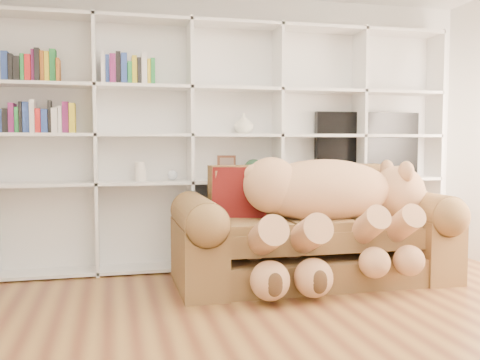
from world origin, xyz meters
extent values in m
plane|color=brown|center=(0.00, 0.00, 0.00)|extent=(5.00, 5.00, 0.00)
cube|color=white|center=(0.00, 2.50, 1.35)|extent=(5.00, 0.02, 2.70)
cube|color=white|center=(0.00, 2.46, 1.20)|extent=(4.40, 0.03, 2.40)
cube|color=white|center=(-1.32, 2.30, 1.20)|extent=(0.03, 0.35, 2.40)
cube|color=white|center=(-0.44, 2.30, 1.20)|extent=(0.03, 0.35, 2.40)
cube|color=white|center=(0.44, 2.30, 1.20)|extent=(0.03, 0.35, 2.40)
cube|color=white|center=(1.32, 2.30, 1.20)|extent=(0.03, 0.35, 2.40)
cube|color=white|center=(2.20, 2.30, 1.20)|extent=(0.03, 0.35, 2.40)
cube|color=white|center=(0.00, 2.30, 0.03)|extent=(4.40, 0.35, 0.03)
cube|color=white|center=(0.00, 2.30, 0.85)|extent=(4.40, 0.35, 0.03)
cube|color=white|center=(0.00, 2.30, 1.30)|extent=(4.40, 0.35, 0.03)
cube|color=white|center=(0.00, 2.30, 1.75)|extent=(4.40, 0.35, 0.03)
cube|color=white|center=(0.00, 2.30, 2.37)|extent=(4.40, 0.35, 0.03)
cube|color=brown|center=(0.55, 1.59, 0.12)|extent=(2.31, 0.93, 0.24)
cube|color=brown|center=(0.55, 1.57, 0.48)|extent=(1.72, 0.77, 0.33)
cube|color=brown|center=(0.55, 2.00, 0.71)|extent=(1.72, 0.22, 0.60)
cube|color=brown|center=(-0.48, 1.59, 0.30)|extent=(0.35, 1.04, 0.60)
cube|color=brown|center=(1.58, 1.59, 0.30)|extent=(0.35, 1.04, 0.60)
cylinder|color=brown|center=(-0.48, 1.59, 0.60)|extent=(0.35, 0.99, 0.35)
cylinder|color=brown|center=(1.58, 1.59, 0.60)|extent=(0.35, 0.99, 0.35)
ellipsoid|color=tan|center=(0.62, 1.53, 0.81)|extent=(1.26, 0.61, 0.55)
sphere|color=tan|center=(0.14, 1.53, 0.87)|extent=(0.48, 0.48, 0.48)
sphere|color=tan|center=(1.34, 1.53, 0.78)|extent=(0.48, 0.48, 0.48)
sphere|color=#D0B589|center=(1.53, 1.53, 0.71)|extent=(0.24, 0.24, 0.24)
sphere|color=#432C18|center=(1.62, 1.53, 0.70)|extent=(0.08, 0.08, 0.08)
ellipsoid|color=tan|center=(1.32, 1.36, 0.97)|extent=(0.11, 0.19, 0.19)
ellipsoid|color=tan|center=(1.32, 1.70, 0.97)|extent=(0.11, 0.19, 0.19)
sphere|color=tan|center=(-0.01, 1.53, 0.96)|extent=(0.16, 0.16, 0.16)
cylinder|color=tan|center=(0.84, 1.17, 0.52)|extent=(0.21, 0.58, 0.43)
cylinder|color=tan|center=(1.14, 1.17, 0.52)|extent=(0.21, 0.58, 0.43)
cylinder|color=tan|center=(-0.03, 1.17, 0.47)|extent=(0.24, 0.67, 0.49)
cylinder|color=tan|center=(0.32, 1.17, 0.47)|extent=(0.24, 0.67, 0.49)
sphere|color=tan|center=(0.84, 0.99, 0.28)|extent=(0.25, 0.25, 0.25)
sphere|color=tan|center=(1.14, 0.99, 0.28)|extent=(0.25, 0.25, 0.25)
sphere|color=tan|center=(-0.03, 0.99, 0.19)|extent=(0.31, 0.31, 0.31)
sphere|color=tan|center=(0.32, 0.99, 0.19)|extent=(0.31, 0.31, 0.31)
cube|color=#5C110F|center=(-0.07, 1.80, 0.76)|extent=(0.54, 0.39, 0.50)
cube|color=black|center=(1.44, 2.35, 1.22)|extent=(1.15, 0.08, 0.66)
cube|color=black|center=(1.44, 2.35, 0.89)|extent=(0.38, 0.18, 0.04)
cube|color=#58301E|center=(-0.08, 2.30, 0.99)|extent=(0.18, 0.09, 0.23)
sphere|color=#2B5539|center=(0.19, 2.30, 0.96)|extent=(0.20, 0.20, 0.20)
cylinder|color=silver|center=(-0.92, 2.30, 0.96)|extent=(0.10, 0.10, 0.18)
cylinder|color=silver|center=(-0.90, 2.30, 0.92)|extent=(0.07, 0.07, 0.12)
sphere|color=silver|center=(-0.61, 2.30, 0.92)|extent=(0.10, 0.10, 0.10)
imported|color=white|center=(0.09, 2.30, 1.41)|extent=(0.22, 0.22, 0.20)
camera|label=1|loc=(-1.18, -2.82, 1.23)|focal=40.00mm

